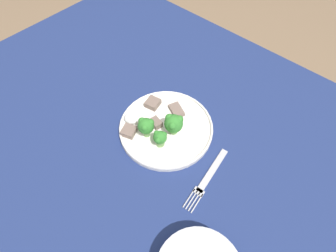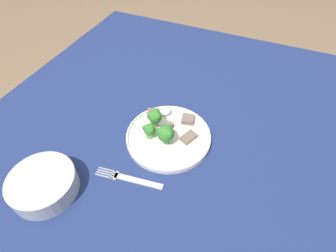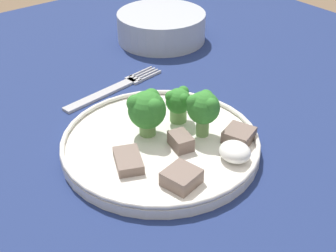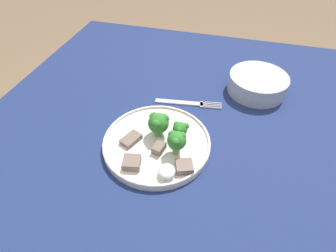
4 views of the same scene
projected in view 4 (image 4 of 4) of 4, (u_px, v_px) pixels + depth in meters
table at (177, 187)px, 0.61m from camera, size 1.23×1.02×0.71m
dinner_plate at (157, 142)px, 0.58m from camera, size 0.24×0.24×0.02m
fork at (188, 103)px, 0.68m from camera, size 0.04×0.17×0.00m
cream_bowl at (257, 84)px, 0.71m from camera, size 0.16×0.16×0.05m
broccoli_floret_near_rim_left at (180, 130)px, 0.56m from camera, size 0.03×0.03×0.04m
broccoli_floret_center_left at (177, 141)px, 0.52m from camera, size 0.04×0.04×0.06m
broccoli_floret_back_left at (158, 123)px, 0.57m from camera, size 0.05×0.05×0.06m
meat_slice_front_slice at (159, 148)px, 0.55m from camera, size 0.03×0.03×0.02m
meat_slice_middle_slice at (132, 162)px, 0.52m from camera, size 0.04×0.04×0.02m
meat_slice_rear_slice at (131, 139)px, 0.57m from camera, size 0.05×0.04×0.01m
meat_slice_edge_slice at (184, 167)px, 0.52m from camera, size 0.04×0.04×0.02m
sauce_dollop at (167, 172)px, 0.50m from camera, size 0.04×0.03×0.02m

